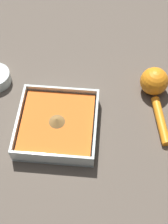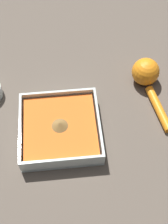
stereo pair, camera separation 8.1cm
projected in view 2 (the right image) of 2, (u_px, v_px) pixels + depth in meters
ground_plane at (54, 119)px, 0.83m from camera, size 4.00×4.00×0.00m
square_dish at (60, 129)px, 0.79m from camera, size 0.20×0.20×0.05m
lemon_squeezer at (147, 76)px, 0.86m from camera, size 0.08×0.22×0.08m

